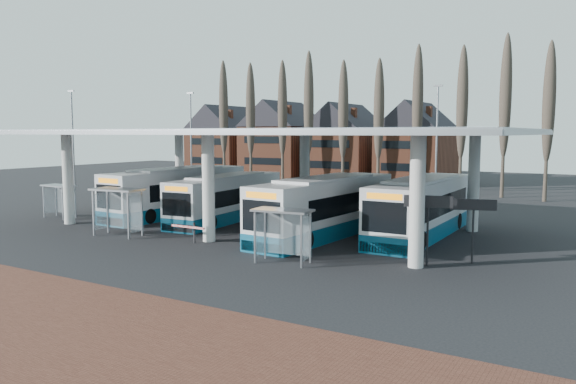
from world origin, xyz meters
The scene contains 17 objects.
ground centered at (0.00, 0.00, 0.00)m, with size 140.00×140.00×0.00m, color black.
station_canopy centered at (0.00, 8.00, 5.68)m, with size 32.00×16.00×6.34m.
poplar_row centered at (0.00, 33.00, 8.78)m, with size 45.10×1.10×14.50m.
townhouse_row centered at (-15.75, 44.00, 5.94)m, with size 36.80×10.30×12.25m.
lamp_post_a centered at (-18.00, 22.00, 5.34)m, with size 0.80×0.16×10.17m.
lamp_post_b centered at (6.00, 26.00, 5.34)m, with size 0.80×0.16×10.17m.
lamp_post_d centered at (-26.00, 14.00, 5.34)m, with size 0.80×0.16×10.17m.
bus_0 centered at (-8.47, 9.41, 1.66)m, with size 3.12×12.79×3.53m.
bus_1 centered at (-3.78, 9.25, 1.51)m, with size 3.44×11.68×3.20m.
bus_2 centered at (4.89, 7.46, 1.66)m, with size 3.46×12.82×3.52m.
bus_3 centered at (9.80, 10.36, 1.64)m, with size 2.77×12.57×3.49m.
shelter_0 centered at (-14.79, 3.96, 1.73)m, with size 2.61×1.37×2.39m.
shelter_1 centered at (-5.74, 1.19, 2.06)m, with size 3.20×1.86×2.83m.
shelter_2 centered at (6.35, 0.21, 1.86)m, with size 2.90×1.69×2.56m.
info_sign_0 centered at (12.34, 3.06, 2.73)m, with size 2.15×0.64×3.26m.
info_sign_1 centered at (14.03, 4.56, 2.55)m, with size 1.95×0.80×3.04m.
barrier centered at (-0.38, 1.27, 0.88)m, with size 2.28×0.61×1.14m.
Camera 1 is at (19.92, -22.01, 6.10)m, focal length 35.00 mm.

